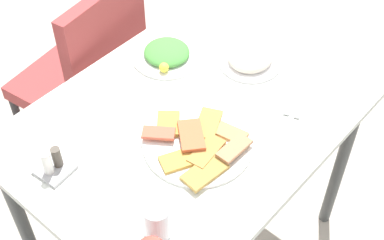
{
  "coord_description": "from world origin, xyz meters",
  "views": [
    {
      "loc": [
        -0.85,
        -0.76,
        1.91
      ],
      "look_at": [
        -0.03,
        -0.04,
        0.76
      ],
      "focal_mm": 51.23,
      "sensor_mm": 36.0,
      "label": 1
    }
  ],
  "objects": [
    {
      "name": "dining_table",
      "position": [
        0.0,
        0.0,
        0.64
      ],
      "size": [
        1.04,
        0.79,
        0.73
      ],
      "color": "white",
      "rests_on": "ground_plane"
    },
    {
      "name": "dining_chair",
      "position": [
        0.09,
        0.59,
        0.5
      ],
      "size": [
        0.47,
        0.48,
        0.9
      ],
      "color": "#A03737",
      "rests_on": "ground_plane"
    },
    {
      "name": "pide_platter",
      "position": [
        -0.07,
        -0.1,
        0.75
      ],
      "size": [
        0.32,
        0.32,
        0.04
      ],
      "color": "white",
      "rests_on": "dining_table"
    },
    {
      "name": "salad_plate_greens",
      "position": [
        0.16,
        0.23,
        0.75
      ],
      "size": [
        0.23,
        0.23,
        0.04
      ],
      "color": "white",
      "rests_on": "dining_table"
    },
    {
      "name": "salad_plate_rice",
      "position": [
        0.32,
        0.01,
        0.75
      ],
      "size": [
        0.21,
        0.21,
        0.06
      ],
      "color": "white",
      "rests_on": "dining_table"
    },
    {
      "name": "drinking_glass",
      "position": [
        -0.35,
        -0.21,
        0.79
      ],
      "size": [
        0.07,
        0.07,
        0.11
      ],
      "primitive_type": "cylinder",
      "color": "silver",
      "rests_on": "dining_table"
    },
    {
      "name": "paper_napkin",
      "position": [
        0.28,
        -0.2,
        0.74
      ],
      "size": [
        0.15,
        0.15,
        0.0
      ],
      "primitive_type": "cube",
      "rotation": [
        0.0,
        0.0,
        -0.17
      ],
      "color": "white",
      "rests_on": "dining_table"
    },
    {
      "name": "fork",
      "position": [
        0.28,
        -0.22,
        0.74
      ],
      "size": [
        0.16,
        0.08,
        0.0
      ],
      "primitive_type": "cube",
      "rotation": [
        0.0,
        0.0,
        0.39
      ],
      "color": "silver",
      "rests_on": "paper_napkin"
    },
    {
      "name": "spoon",
      "position": [
        0.28,
        -0.18,
        0.74
      ],
      "size": [
        0.18,
        0.09,
        0.0
      ],
      "primitive_type": "cube",
      "rotation": [
        0.0,
        0.0,
        0.38
      ],
      "color": "silver",
      "rests_on": "paper_napkin"
    },
    {
      "name": "condiment_caddy",
      "position": [
        -0.4,
        0.14,
        0.76
      ],
      "size": [
        0.1,
        0.1,
        0.09
      ],
      "color": "#B2B2B7",
      "rests_on": "dining_table"
    }
  ]
}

